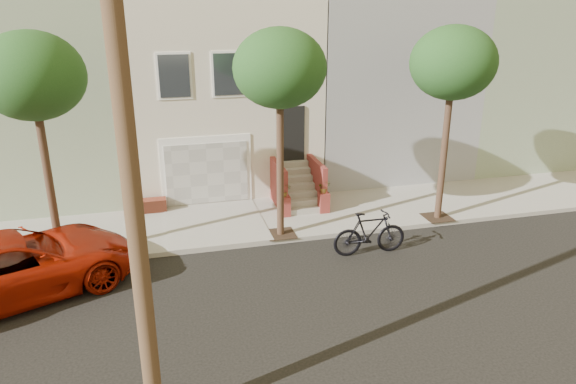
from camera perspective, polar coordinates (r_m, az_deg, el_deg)
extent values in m
plane|color=black|center=(13.38, -1.01, -12.26)|extent=(90.00, 90.00, 0.00)
cube|color=gray|center=(18.02, -5.00, -3.20)|extent=(40.00, 3.70, 0.15)
cube|color=beige|center=(22.64, -7.82, 10.91)|extent=(7.00, 8.00, 7.00)
cube|color=gray|center=(22.88, -25.19, 9.32)|extent=(6.50, 8.00, 7.00)
cube|color=#97999F|center=(24.38, 8.57, 11.51)|extent=(6.50, 8.00, 7.00)
cube|color=gray|center=(27.55, 21.40, 11.34)|extent=(6.50, 8.00, 7.00)
cube|color=white|center=(19.20, -8.71, 2.33)|extent=(3.20, 0.12, 2.50)
cube|color=#B5B5B1|center=(19.17, -8.67, 1.99)|extent=(2.90, 0.06, 2.20)
cube|color=gray|center=(17.87, -7.85, -3.22)|extent=(3.20, 3.70, 0.02)
cube|color=brown|center=(19.16, -14.99, -1.44)|extent=(1.40, 0.45, 0.44)
cube|color=black|center=(19.36, 0.33, 6.25)|extent=(1.00, 0.06, 2.00)
cube|color=#3F4751|center=(18.37, -12.10, 12.06)|extent=(1.00, 0.06, 1.40)
cube|color=white|center=(18.38, -12.10, 12.07)|extent=(1.15, 0.05, 1.55)
cube|color=#3F4751|center=(18.53, -6.41, 12.43)|extent=(1.00, 0.06, 1.40)
cube|color=white|center=(18.55, -6.42, 12.44)|extent=(1.15, 0.05, 1.55)
cube|color=#3F4751|center=(18.87, -0.86, 12.68)|extent=(1.00, 0.06, 1.40)
cube|color=white|center=(18.89, -0.88, 12.69)|extent=(1.15, 0.05, 1.55)
cube|color=gray|center=(18.42, 1.73, -2.00)|extent=(1.20, 0.28, 0.20)
cube|color=gray|center=(18.60, 1.50, -1.12)|extent=(1.20, 0.28, 0.20)
cube|color=gray|center=(18.78, 1.27, -0.26)|extent=(1.20, 0.28, 0.20)
cube|color=gray|center=(18.97, 1.05, 0.59)|extent=(1.20, 0.28, 0.20)
cube|color=gray|center=(19.16, 0.83, 1.43)|extent=(1.20, 0.28, 0.20)
cube|color=gray|center=(19.35, 0.61, 2.24)|extent=(1.20, 0.28, 0.20)
cube|color=gray|center=(19.55, 0.40, 3.04)|extent=(1.20, 0.28, 0.20)
cube|color=maroon|center=(18.77, -1.01, 0.71)|extent=(0.18, 1.96, 1.60)
cube|color=maroon|center=(19.12, 3.07, 1.05)|extent=(0.18, 1.96, 1.60)
cube|color=maroon|center=(18.12, -0.35, -1.52)|extent=(0.35, 0.35, 0.70)
imported|color=#1B491A|center=(17.92, -0.36, 0.19)|extent=(0.40, 0.35, 0.45)
cube|color=maroon|center=(18.49, 3.86, -1.13)|extent=(0.35, 0.35, 0.70)
imported|color=#1B491A|center=(18.29, 3.90, 0.56)|extent=(0.41, 0.35, 0.45)
cube|color=#2D2116|center=(16.72, -23.14, -6.44)|extent=(0.90, 0.90, 0.02)
cylinder|color=#372419|center=(15.96, -24.15, 0.33)|extent=(0.22, 0.22, 4.20)
ellipsoid|color=#1B491A|center=(15.31, -25.77, 11.15)|extent=(2.70, 2.57, 2.29)
cube|color=#2D2116|center=(16.86, -0.81, -4.50)|extent=(0.90, 0.90, 0.02)
cylinder|color=#372419|center=(16.11, -0.84, 2.30)|extent=(0.22, 0.22, 4.20)
ellipsoid|color=#1B491A|center=(15.46, -0.90, 13.13)|extent=(2.70, 2.57, 2.29)
cube|color=#2D2116|center=(18.82, 15.71, -2.61)|extent=(0.90, 0.90, 0.02)
cylinder|color=#372419|center=(18.15, 16.32, 3.52)|extent=(0.22, 0.22, 4.20)
ellipsoid|color=#1B491A|center=(17.57, 17.30, 13.09)|extent=(2.70, 2.57, 2.29)
cylinder|color=#462F20|center=(8.12, -16.78, 3.88)|extent=(0.30, 0.30, 10.00)
imported|color=#9F1907|center=(15.14, -27.18, -7.03)|extent=(6.56, 4.90, 1.66)
imported|color=black|center=(15.85, 8.75, -4.38)|extent=(2.23, 0.67, 1.34)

